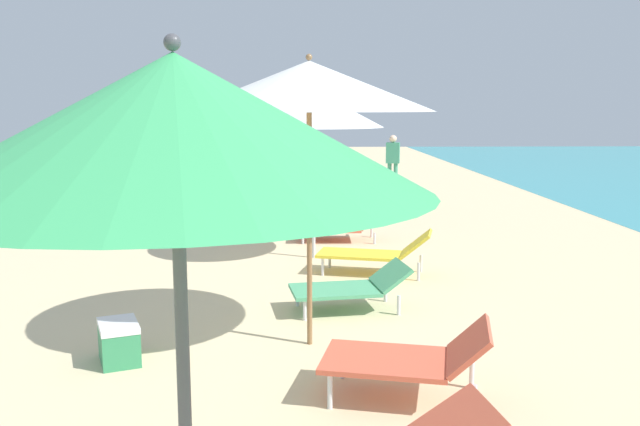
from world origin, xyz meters
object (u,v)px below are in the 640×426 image
object	(u,v)px
umbrella_third	(309,86)
lounger_farthest_inland	(331,210)
umbrella_fourth	(314,109)
lounger_fourth_shoreside	(341,225)
umbrella_farthest	(299,96)
cooler_box	(119,342)
umbrella_second	(175,126)
lounger_fourth_inland	(376,252)
person_walking_near	(393,157)
lounger_farthest_shoreside	(342,194)
lounger_third_shoreside	(351,286)
lounger_third_inland	(409,357)
beach_ball	(396,195)

from	to	relation	value
umbrella_third	lounger_farthest_inland	bearing A→B (deg)	85.60
umbrella_fourth	lounger_fourth_shoreside	size ratio (longest dim) A/B	1.83
umbrella_farthest	cooler_box	size ratio (longest dim) A/B	4.92
umbrella_second	lounger_fourth_inland	distance (m)	6.91
person_walking_near	cooler_box	size ratio (longest dim) A/B	2.68
umbrella_second	person_walking_near	world-z (taller)	umbrella_second
umbrella_farthest	lounger_farthest_shoreside	world-z (taller)	umbrella_farthest
lounger_third_shoreside	umbrella_fourth	distance (m)	3.32
umbrella_fourth	umbrella_farthest	world-z (taller)	umbrella_farthest
lounger_fourth_inland	umbrella_fourth	bearing A→B (deg)	-37.04
lounger_third_inland	lounger_fourth_shoreside	bearing A→B (deg)	-75.66
lounger_farthest_inland	lounger_third_shoreside	bearing A→B (deg)	83.26
umbrella_third	lounger_fourth_shoreside	world-z (taller)	umbrella_third
umbrella_farthest	lounger_farthest_inland	bearing A→B (deg)	-57.84
lounger_third_shoreside	lounger_fourth_shoreside	world-z (taller)	lounger_fourth_shoreside
lounger_third_inland	umbrella_second	bearing A→B (deg)	76.49
lounger_fourth_shoreside	cooler_box	xyz separation A→B (m)	(-2.32, -5.41, -0.08)
umbrella_fourth	lounger_fourth_inland	size ratio (longest dim) A/B	1.58
umbrella_third	lounger_farthest_shoreside	world-z (taller)	umbrella_third
cooler_box	umbrella_fourth	bearing A→B (deg)	66.00
lounger_third_shoreside	lounger_third_inland	xyz separation A→B (m)	(0.27, -2.30, 0.06)
umbrella_third	person_walking_near	distance (m)	12.28
lounger_fourth_shoreside	lounger_fourth_inland	xyz separation A→B (m)	(0.34, -2.32, 0.05)
umbrella_third	cooler_box	size ratio (longest dim) A/B	4.85
lounger_third_shoreside	umbrella_farthest	distance (m)	7.11
lounger_farthest_shoreside	person_walking_near	world-z (taller)	person_walking_near
umbrella_farthest	umbrella_fourth	bearing A→B (deg)	-87.00
beach_ball	umbrella_second	bearing A→B (deg)	-101.60
lounger_farthest_inland	umbrella_farthest	bearing A→B (deg)	-64.17
umbrella_second	umbrella_fourth	bearing A→B (deg)	85.08
lounger_fourth_shoreside	lounger_fourth_inland	bearing A→B (deg)	99.55
person_walking_near	lounger_third_shoreside	bearing A→B (deg)	3.17
lounger_third_inland	umbrella_fourth	xyz separation A→B (m)	(-0.63, 4.96, 1.89)
lounger_fourth_shoreside	umbrella_farthest	bearing A→B (deg)	-74.68
person_walking_near	umbrella_fourth	bearing A→B (deg)	-2.41
umbrella_fourth	beach_ball	xyz separation A→B (m)	(2.13, 6.00, -2.06)
lounger_farthest_inland	umbrella_second	bearing A→B (deg)	78.03
person_walking_near	lounger_third_inland	bearing A→B (deg)	6.09
lounger_farthest_shoreside	lounger_farthest_inland	bearing A→B (deg)	83.78
lounger_third_inland	person_walking_near	bearing A→B (deg)	-84.37
lounger_third_inland	beach_ball	bearing A→B (deg)	-84.74
lounger_third_inland	lounger_fourth_shoreside	xyz separation A→B (m)	(-0.14, 6.26, -0.08)
umbrella_fourth	lounger_farthest_shoreside	size ratio (longest dim) A/B	1.76
umbrella_fourth	cooler_box	bearing A→B (deg)	-114.00
lounger_fourth_inland	beach_ball	bearing A→B (deg)	-86.29
lounger_third_shoreside	lounger_third_inland	size ratio (longest dim) A/B	0.98
lounger_third_inland	umbrella_farthest	world-z (taller)	umbrella_farthest
lounger_farthest_shoreside	umbrella_farthest	bearing A→B (deg)	53.19
umbrella_third	umbrella_fourth	xyz separation A→B (m)	(0.12, 3.72, -0.21)
umbrella_second	person_walking_near	bearing A→B (deg)	79.24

